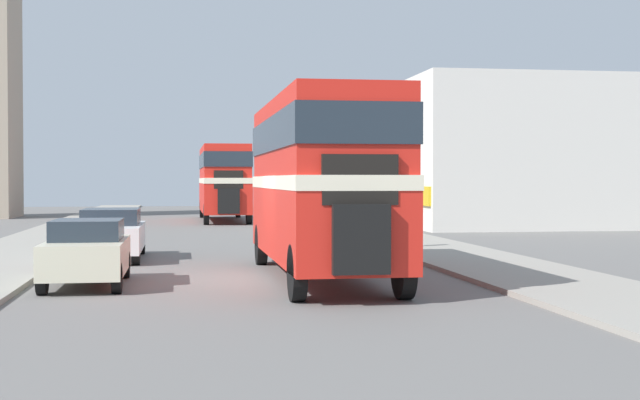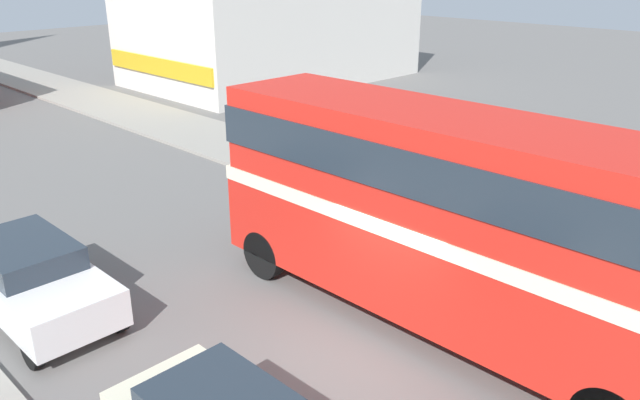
% 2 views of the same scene
% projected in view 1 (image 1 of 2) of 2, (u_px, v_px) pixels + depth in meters
% --- Properties ---
extents(ground_plane, '(120.00, 120.00, 0.00)m').
position_uv_depth(ground_plane, '(249.00, 279.00, 21.37)').
color(ground_plane, slate).
extents(sidewalk_right, '(3.50, 120.00, 0.12)m').
position_uv_depth(sidewalk_right, '(517.00, 272.00, 22.43)').
color(sidewalk_right, gray).
rests_on(sidewalk_right, ground_plane).
extents(double_decker_bus, '(2.45, 9.85, 4.27)m').
position_uv_depth(double_decker_bus, '(320.00, 173.00, 21.35)').
color(double_decker_bus, red).
rests_on(double_decker_bus, ground_plane).
extents(bus_distant, '(2.56, 11.05, 4.28)m').
position_uv_depth(bus_distant, '(223.00, 177.00, 51.64)').
color(bus_distant, red).
rests_on(bus_distant, ground_plane).
extents(car_parked_near, '(1.71, 3.90, 1.48)m').
position_uv_depth(car_parked_near, '(87.00, 252.00, 19.99)').
color(car_parked_near, beige).
rests_on(car_parked_near, ground_plane).
extents(car_parked_mid, '(1.84, 4.69, 1.52)m').
position_uv_depth(car_parked_mid, '(111.00, 233.00, 26.58)').
color(car_parked_mid, white).
rests_on(car_parked_mid, ground_plane).
extents(pedestrian_walking, '(0.31, 0.31, 1.55)m').
position_uv_depth(pedestrian_walking, '(409.00, 221.00, 30.06)').
color(pedestrian_walking, '#282833').
rests_on(pedestrian_walking, sidewalk_right).
extents(shop_building_block, '(15.72, 9.84, 7.41)m').
position_uv_depth(shop_building_block, '(552.00, 154.00, 45.97)').
color(shop_building_block, silver).
rests_on(shop_building_block, ground_plane).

